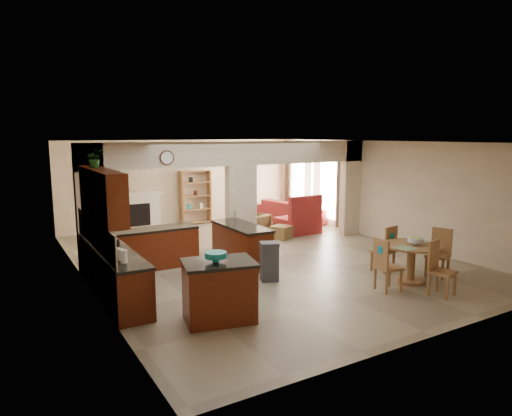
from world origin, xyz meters
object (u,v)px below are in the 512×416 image
kitchen_island (219,291)px  armchair (255,225)px  sofa (290,211)px  dining_table (411,257)px

kitchen_island → armchair: (3.66, 5.09, -0.17)m
sofa → kitchen_island: bearing=127.2°
kitchen_island → sofa: bearing=60.5°
kitchen_island → sofa: (5.79, 6.36, -0.13)m
kitchen_island → dining_table: 4.21m
kitchen_island → dining_table: bearing=9.7°
kitchen_island → dining_table: (4.20, -0.23, 0.02)m
kitchen_island → sofa: kitchen_island is taller
kitchen_island → armchair: size_ratio=1.79×
kitchen_island → sofa: 8.60m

